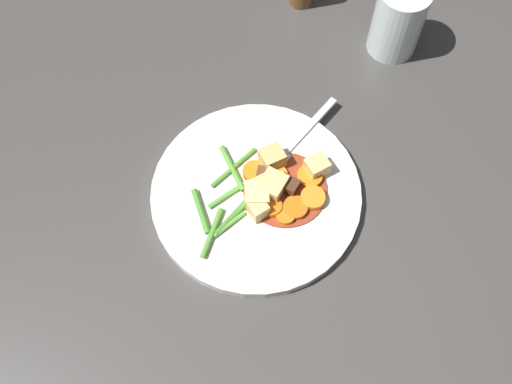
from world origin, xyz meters
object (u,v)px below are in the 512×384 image
Objects in this scene: carrot_slice_1 at (310,177)px; potato_chunk_3 at (259,209)px; carrot_slice_2 at (285,216)px; carrot_slice_3 at (252,172)px; potato_chunk_1 at (317,167)px; potato_chunk_5 at (272,159)px; fork at (295,142)px; carrot_slice_4 at (272,207)px; water_glass at (398,20)px; potato_chunk_0 at (253,196)px; potato_chunk_2 at (262,190)px; carrot_slice_5 at (277,175)px; meat_chunk_0 at (288,184)px; carrot_slice_6 at (313,198)px; dinner_plate at (256,195)px; carrot_slice_0 at (295,208)px; potato_chunk_4 at (272,184)px; meat_chunk_1 at (264,178)px.

potato_chunk_3 reaches higher than carrot_slice_1.
potato_chunk_3 is (-0.03, 0.01, 0.01)m from carrot_slice_2.
carrot_slice_3 is 0.09m from potato_chunk_1.
potato_chunk_5 reaches higher than fork.
carrot_slice_4 is 0.21× the size of fork.
water_glass is at bearing 50.05° from potato_chunk_3.
carrot_slice_2 is 0.05m from potato_chunk_0.
carrot_slice_4 is at bearing -65.30° from potato_chunk_2.
carrot_slice_1 is 1.06× the size of potato_chunk_0.
carrot_slice_1 is at bearing 36.49° from carrot_slice_4.
meat_chunk_0 is at bearing -52.38° from carrot_slice_5.
carrot_slice_6 is at bearing -51.16° from potato_chunk_5.
dinner_plate is 11.14× the size of potato_chunk_3.
dinner_plate is at bearing -169.29° from carrot_slice_1.
potato_chunk_0 reaches higher than carrot_slice_2.
carrot_slice_0 is at bearing -71.67° from potato_chunk_5.
potato_chunk_2 reaches higher than dinner_plate.
potato_chunk_2 is 0.04m from meat_chunk_0.
potato_chunk_4 is 0.02m from meat_chunk_0.
carrot_slice_5 is at bearing 63.43° from potato_chunk_4.
potato_chunk_2 is at bearing -166.83° from meat_chunk_0.
potato_chunk_0 is 1.18× the size of meat_chunk_1.
carrot_slice_0 is at bearing -18.83° from potato_chunk_0.
potato_chunk_4 is at bearing -52.10° from meat_chunk_1.
potato_chunk_1 is at bearing -1.90° from carrot_slice_3.
water_glass reaches higher than carrot_slice_5.
carrot_slice_3 is at bearing 140.06° from meat_chunk_1.
fork is (0.01, 0.10, -0.00)m from carrot_slice_0.
carrot_slice_3 is 0.06m from potato_chunk_3.
meat_chunk_0 is 0.22× the size of water_glass.
potato_chunk_2 is at bearing 127.67° from carrot_slice_2.
carrot_slice_6 reaches higher than carrot_slice_2.
carrot_slice_6 is at bearing -120.93° from water_glass.
potato_chunk_1 is 0.21× the size of fork.
potato_chunk_1 reaches higher than carrot_slice_3.
fork is (0.06, 0.07, 0.01)m from dinner_plate.
potato_chunk_0 is 1.27× the size of potato_chunk_3.
dinner_plate is 8.26× the size of carrot_slice_1.
potato_chunk_5 is (0.03, 0.01, 0.01)m from carrot_slice_3.
carrot_slice_0 is 1.14× the size of potato_chunk_1.
meat_chunk_0 is (0.01, -0.02, 0.01)m from carrot_slice_5.
carrot_slice_3 is at bearing -137.27° from water_glass.
carrot_slice_5 is 1.06× the size of meat_chunk_0.
potato_chunk_2 is 1.13× the size of potato_chunk_3.
carrot_slice_5 is 0.02m from meat_chunk_0.
potato_chunk_0 is 0.24× the size of fork.
carrot_slice_1 is at bearing 15.98° from potato_chunk_2.
carrot_slice_1 is 0.07m from carrot_slice_2.
potato_chunk_1 is at bearing 21.27° from potato_chunk_2.
fork is at bearing 77.16° from carrot_slice_2.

